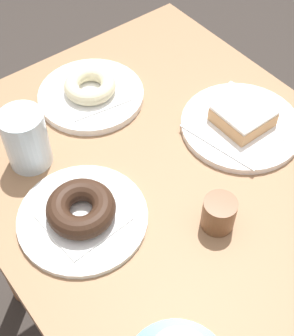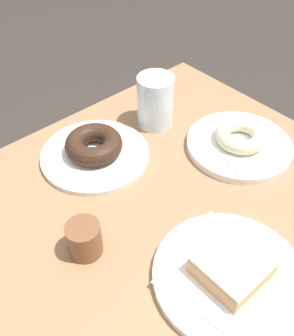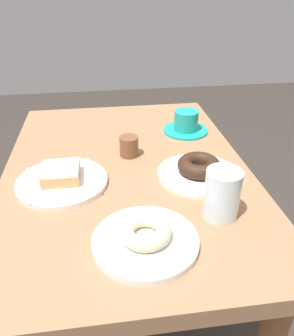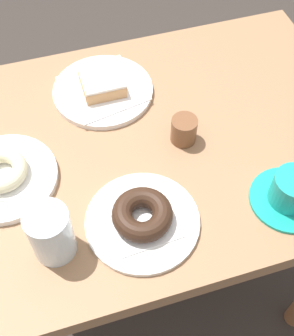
# 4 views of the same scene
# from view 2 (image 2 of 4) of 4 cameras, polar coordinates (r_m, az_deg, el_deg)

# --- Properties ---
(table) EXTENTS (0.96, 0.67, 0.73)m
(table) POSITION_cam_2_polar(r_m,az_deg,el_deg) (0.75, -3.01, -14.56)
(table) COLOR #976D4B
(table) RESTS_ON ground_plane
(plate_glazed_square) EXTENTS (0.23, 0.23, 0.01)m
(plate_glazed_square) POSITION_cam_2_polar(r_m,az_deg,el_deg) (0.62, 11.89, -15.18)
(plate_glazed_square) COLOR white
(plate_glazed_square) RESTS_ON table
(napkin_glazed_square) EXTENTS (0.20, 0.20, 0.00)m
(napkin_glazed_square) POSITION_cam_2_polar(r_m,az_deg,el_deg) (0.61, 12.00, -14.79)
(napkin_glazed_square) COLOR white
(napkin_glazed_square) RESTS_ON plate_glazed_square
(donut_glazed_square) EXTENTS (0.09, 0.09, 0.03)m
(donut_glazed_square) POSITION_cam_2_polar(r_m,az_deg,el_deg) (0.60, 12.27, -13.85)
(donut_glazed_square) COLOR tan
(donut_glazed_square) RESTS_ON napkin_glazed_square
(plate_chocolate_ring) EXTENTS (0.22, 0.22, 0.01)m
(plate_chocolate_ring) POSITION_cam_2_polar(r_m,az_deg,el_deg) (0.79, -7.59, 1.92)
(plate_chocolate_ring) COLOR white
(plate_chocolate_ring) RESTS_ON table
(napkin_chocolate_ring) EXTENTS (0.13, 0.13, 0.00)m
(napkin_chocolate_ring) POSITION_cam_2_polar(r_m,az_deg,el_deg) (0.79, -7.63, 2.28)
(napkin_chocolate_ring) COLOR white
(napkin_chocolate_ring) RESTS_ON plate_chocolate_ring
(donut_chocolate_ring) EXTENTS (0.11, 0.11, 0.04)m
(donut_chocolate_ring) POSITION_cam_2_polar(r_m,az_deg,el_deg) (0.77, -7.78, 3.43)
(donut_chocolate_ring) COLOR #342014
(donut_chocolate_ring) RESTS_ON napkin_chocolate_ring
(plate_sugar_ring) EXTENTS (0.21, 0.21, 0.02)m
(plate_sugar_ring) POSITION_cam_2_polar(r_m,az_deg,el_deg) (0.82, 13.27, 3.25)
(plate_sugar_ring) COLOR white
(plate_sugar_ring) RESTS_ON table
(napkin_sugar_ring) EXTENTS (0.14, 0.14, 0.00)m
(napkin_sugar_ring) POSITION_cam_2_polar(r_m,az_deg,el_deg) (0.82, 13.37, 3.73)
(napkin_sugar_ring) COLOR white
(napkin_sugar_ring) RESTS_ON plate_sugar_ring
(donut_sugar_ring) EXTENTS (0.10, 0.10, 0.03)m
(donut_sugar_ring) POSITION_cam_2_polar(r_m,az_deg,el_deg) (0.81, 13.56, 4.62)
(donut_sugar_ring) COLOR beige
(donut_sugar_ring) RESTS_ON napkin_sugar_ring
(water_glass) EXTENTS (0.08, 0.08, 0.11)m
(water_glass) POSITION_cam_2_polar(r_m,az_deg,el_deg) (0.84, 1.22, 9.72)
(water_glass) COLOR silver
(water_glass) RESTS_ON table
(sugar_jar) EXTENTS (0.06, 0.06, 0.06)m
(sugar_jar) POSITION_cam_2_polar(r_m,az_deg,el_deg) (0.62, -9.15, -10.20)
(sugar_jar) COLOR brown
(sugar_jar) RESTS_ON table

